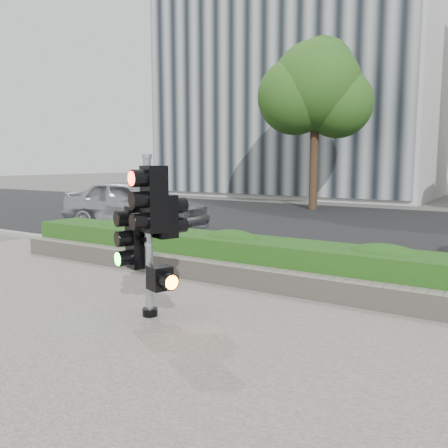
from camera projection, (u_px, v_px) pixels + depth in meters
name	position (u px, v px, depth m)	size (l,w,h in m)	color
ground	(207.00, 328.00, 5.93)	(120.00, 120.00, 0.00)	#51514C
sidewalk	(31.00, 417.00, 3.84)	(16.00, 11.00, 0.03)	#9E9389
road	(396.00, 230.00, 14.27)	(60.00, 13.00, 0.02)	black
curb	(306.00, 274.00, 8.55)	(60.00, 0.25, 0.12)	gray
stone_wall	(275.00, 281.00, 7.49)	(12.00, 0.32, 0.34)	gray
hedge	(293.00, 263.00, 8.00)	(12.00, 1.00, 0.68)	#3D7A25
building_left	(300.00, 72.00, 28.94)	(16.00, 9.00, 15.00)	#B7B7B2
tree_left	(316.00, 90.00, 19.83)	(4.61, 4.03, 7.34)	black
traffic_signal	(151.00, 228.00, 6.16)	(0.79, 0.66, 2.14)	black
car_silver	(135.00, 205.00, 14.02)	(1.83, 4.55, 1.55)	#A3A6AA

